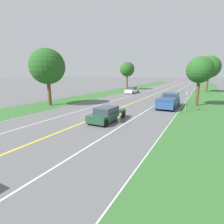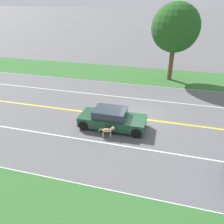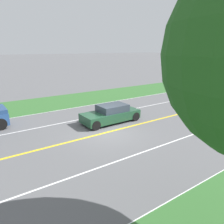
% 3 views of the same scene
% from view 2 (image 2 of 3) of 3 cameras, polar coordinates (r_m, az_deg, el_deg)
% --- Properties ---
extents(ground_plane, '(400.00, 400.00, 0.00)m').
position_cam_2_polar(ground_plane, '(16.05, 6.37, -1.68)').
color(ground_plane, '#5B5B5E').
extents(centre_divider_line, '(0.18, 160.00, 0.01)m').
position_cam_2_polar(centre_divider_line, '(16.04, 6.37, -1.66)').
color(centre_divider_line, yellow).
rests_on(centre_divider_line, ground).
extents(lane_edge_line_right, '(0.14, 160.00, 0.01)m').
position_cam_2_polar(lane_edge_line_right, '(10.59, -0.16, -19.97)').
color(lane_edge_line_right, white).
rests_on(lane_edge_line_right, ground).
extents(lane_edge_line_left, '(0.14, 160.00, 0.01)m').
position_cam_2_polar(lane_edge_line_left, '(22.38, 9.28, 6.89)').
color(lane_edge_line_left, white).
rests_on(lane_edge_line_left, ground).
extents(lane_dash_same_dir, '(0.10, 160.00, 0.01)m').
position_cam_2_polar(lane_dash_same_dir, '(13.14, 3.87, -8.94)').
color(lane_dash_same_dir, white).
rests_on(lane_dash_same_dir, ground).
extents(lane_dash_oncoming, '(0.10, 160.00, 0.01)m').
position_cam_2_polar(lane_dash_oncoming, '(19.15, 8.06, 3.32)').
color(lane_dash_oncoming, white).
rests_on(lane_dash_oncoming, ground).
extents(grass_verge_left, '(6.00, 160.00, 0.03)m').
position_cam_2_polar(grass_verge_left, '(25.19, 10.09, 9.24)').
color(grass_verge_left, '#33662D').
rests_on(grass_verge_left, ground).
extents(ego_car, '(1.85, 4.41, 1.34)m').
position_cam_2_polar(ego_car, '(14.61, -0.00, -1.81)').
color(ego_car, '#1E472D').
rests_on(ego_car, ground).
extents(dog, '(0.40, 1.14, 0.80)m').
position_cam_2_polar(dog, '(13.64, -0.98, -4.81)').
color(dog, '#D1B784').
rests_on(dog, ground).
extents(roadside_tree_left_near, '(4.69, 4.69, 7.59)m').
position_cam_2_polar(roadside_tree_left_near, '(23.43, 16.23, 20.33)').
color(roadside_tree_left_near, brown).
rests_on(roadside_tree_left_near, ground).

